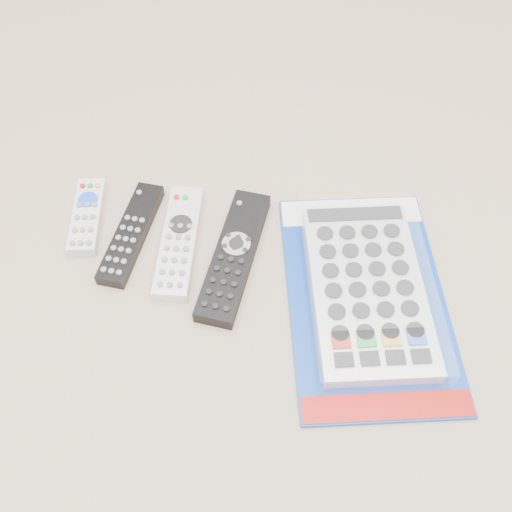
# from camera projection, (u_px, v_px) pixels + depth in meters

# --- Properties ---
(remote_small_grey) EXTENTS (0.07, 0.15, 0.02)m
(remote_small_grey) POSITION_uv_depth(u_px,v_px,m) (87.00, 216.00, 0.91)
(remote_small_grey) COLOR silver
(remote_small_grey) RESTS_ON ground
(remote_slim_black) EXTENTS (0.06, 0.20, 0.02)m
(remote_slim_black) POSITION_uv_depth(u_px,v_px,m) (131.00, 234.00, 0.89)
(remote_slim_black) COLOR black
(remote_slim_black) RESTS_ON ground
(remote_silver_dvd) EXTENTS (0.07, 0.21, 0.02)m
(remote_silver_dvd) POSITION_uv_depth(u_px,v_px,m) (179.00, 242.00, 0.88)
(remote_silver_dvd) COLOR silver
(remote_silver_dvd) RESTS_ON ground
(remote_large_black) EXTENTS (0.08, 0.24, 0.03)m
(remote_large_black) POSITION_uv_depth(u_px,v_px,m) (234.00, 256.00, 0.86)
(remote_large_black) COLOR black
(remote_large_black) RESTS_ON ground
(jumbo_remote_packaged) EXTENTS (0.29, 0.41, 0.05)m
(jumbo_remote_packaged) POSITION_uv_depth(u_px,v_px,m) (367.00, 287.00, 0.82)
(jumbo_remote_packaged) COLOR #0E379D
(jumbo_remote_packaged) RESTS_ON ground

